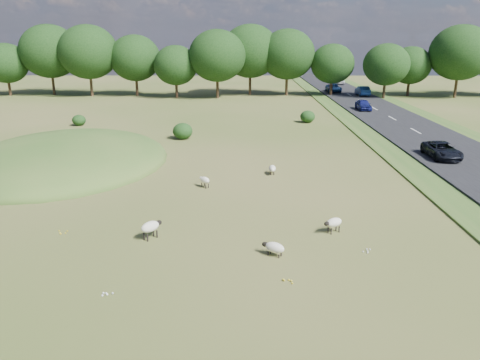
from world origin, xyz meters
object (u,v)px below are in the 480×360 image
sheep_3 (274,247)px  car_2 (442,150)px  sheep_1 (205,180)px  car_1 (363,91)px  sheep_0 (151,227)px  car_3 (334,88)px  sheep_2 (334,223)px  sheep_4 (272,169)px  car_5 (339,81)px  car_4 (363,105)px

sheep_3 → car_2: 22.53m
sheep_1 → car_1: (22.24, 49.24, 0.51)m
car_1 → sheep_0: bearing=67.1°
sheep_1 → car_2: bearing=-107.5°
sheep_1 → car_3: bearing=-57.4°
sheep_0 → car_3: car_3 is taller
sheep_0 → car_2: 25.59m
sheep_0 → sheep_1: bearing=25.3°
sheep_2 → car_1: (15.12, 56.68, 0.47)m
sheep_1 → sheep_3: (3.97, -10.07, -0.09)m
sheep_2 → sheep_3: 4.11m
sheep_4 → car_5: size_ratio=0.25×
car_5 → car_4: bearing=84.0°
sheep_3 → car_1: 62.06m
sheep_0 → sheep_1: (1.97, 8.24, -0.13)m
car_2 → car_5: bearing=86.5°
car_2 → car_5: (3.80, 62.25, 0.04)m
sheep_0 → car_1: 62.37m
car_5 → sheep_3: bearing=77.1°
sheep_3 → car_4: size_ratio=0.28×
sheep_3 → car_4: car_4 is taller
car_3 → car_5: car_3 is taller
sheep_2 → car_5: 78.35m
car_3 → sheep_4: bearing=-105.0°
car_4 → sheep_3: bearing=-108.6°
sheep_1 → sheep_4: bearing=-94.5°
sheep_2 → car_3: car_3 is taller
car_5 → car_3: bearing=75.5°
sheep_1 → car_4: bearing=-67.9°
sheep_2 → sheep_4: 10.89m
sheep_4 → car_4: bearing=157.2°
sheep_2 → sheep_0: bearing=-26.1°
car_1 → car_2: car_1 is taller
sheep_3 → car_5: (18.28, 79.51, 0.50)m
car_4 → sheep_2: bearing=-105.6°
sheep_0 → car_3: 66.17m
car_1 → car_5: (0.00, 20.20, -0.11)m
sheep_1 → car_3: 57.73m
car_4 → car_5: size_ratio=0.88×
car_3 → car_4: 21.68m
sheep_4 → car_2: (13.80, 4.03, 0.46)m
car_3 → car_5: (3.80, 14.73, -0.03)m
sheep_4 → car_2: car_2 is taller
car_2 → car_3: (0.00, 47.52, 0.06)m
sheep_3 → car_3: car_3 is taller
sheep_1 → sheep_0: bearing=127.8°
sheep_0 → car_1: bearing=15.9°
sheep_2 → sheep_4: size_ratio=0.98×
sheep_4 → car_5: bearing=167.1°
car_4 → car_1: bearing=76.8°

